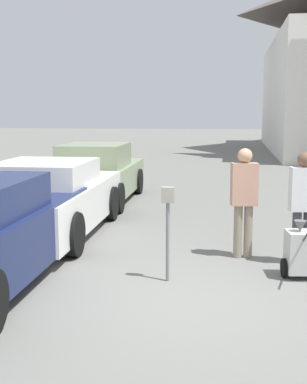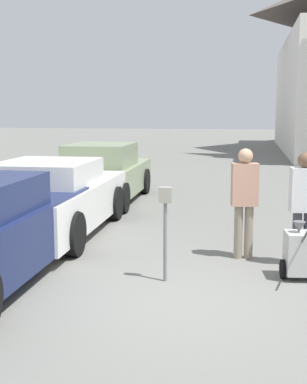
# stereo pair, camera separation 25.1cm
# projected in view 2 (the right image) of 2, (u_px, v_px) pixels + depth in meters

# --- Properties ---
(ground_plane) EXTENTS (120.00, 120.00, 0.00)m
(ground_plane) POSITION_uv_depth(u_px,v_px,m) (163.00, 300.00, 6.84)
(ground_plane) COLOR slate
(parked_car_white) EXTENTS (2.13, 4.87, 1.45)m
(parked_car_white) POSITION_uv_depth(u_px,v_px,m) (51.00, 199.00, 10.38)
(parked_car_white) COLOR silver
(parked_car_white) RESTS_ON ground_plane
(parked_car_sage) EXTENTS (2.00, 4.81, 1.54)m
(parked_car_sage) POSITION_uv_depth(u_px,v_px,m) (103.00, 175.00, 14.05)
(parked_car_sage) COLOR gray
(parked_car_sage) RESTS_ON ground_plane
(parking_meter) EXTENTS (0.18, 0.09, 1.35)m
(parking_meter) POSITION_uv_depth(u_px,v_px,m) (165.00, 216.00, 7.47)
(parking_meter) COLOR slate
(parking_meter) RESTS_ON ground_plane
(person_worker) EXTENTS (0.45, 0.29, 1.80)m
(person_worker) POSITION_uv_depth(u_px,v_px,m) (244.00, 196.00, 8.63)
(person_worker) COLOR gray
(person_worker) RESTS_ON ground_plane
(person_supervisor) EXTENTS (0.45, 0.28, 1.78)m
(person_supervisor) POSITION_uv_depth(u_px,v_px,m) (304.00, 202.00, 8.19)
(person_supervisor) COLOR #3F3F47
(person_supervisor) RESTS_ON ground_plane
(equipment_cart) EXTENTS (0.50, 1.00, 1.00)m
(equipment_cart) POSITION_uv_depth(u_px,v_px,m) (298.00, 253.00, 7.66)
(equipment_cart) COLOR #B2B2AD
(equipment_cart) RESTS_ON ground_plane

